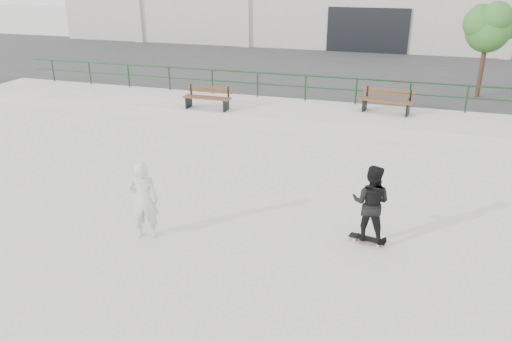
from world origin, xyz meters
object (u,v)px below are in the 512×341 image
(tree, at_px, (490,26))
(skateboard, at_px, (367,239))
(standing_skater, at_px, (371,203))
(bench_right, at_px, (387,101))
(bench_left, at_px, (208,98))
(seated_skater, at_px, (144,200))

(tree, bearing_deg, skateboard, -104.19)
(tree, distance_m, standing_skater, 13.11)
(bench_right, bearing_deg, tree, 55.09)
(skateboard, bearing_deg, bench_left, 144.12)
(tree, height_order, standing_skater, tree)
(bench_left, relative_size, seated_skater, 1.05)
(bench_right, xyz_separation_m, tree, (3.44, 3.64, 2.41))
(standing_skater, distance_m, seated_skater, 4.78)
(skateboard, bearing_deg, seated_skater, -153.92)
(bench_right, relative_size, seated_skater, 1.13)
(skateboard, bearing_deg, bench_right, 103.49)
(tree, relative_size, standing_skater, 2.27)
(bench_left, distance_m, skateboard, 10.03)
(bench_right, height_order, skateboard, bench_right)
(bench_left, bearing_deg, tree, 27.41)
(bench_left, xyz_separation_m, standing_skater, (6.75, -7.37, 0.01))
(bench_left, distance_m, tree, 11.41)
(bench_left, xyz_separation_m, skateboard, (6.75, -7.37, -0.84))
(bench_left, height_order, seated_skater, seated_skater)
(standing_skater, xyz_separation_m, seated_skater, (-4.63, -1.19, -0.06))
(bench_left, xyz_separation_m, tree, (9.90, 5.12, 2.42))
(seated_skater, bearing_deg, standing_skater, 175.95)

